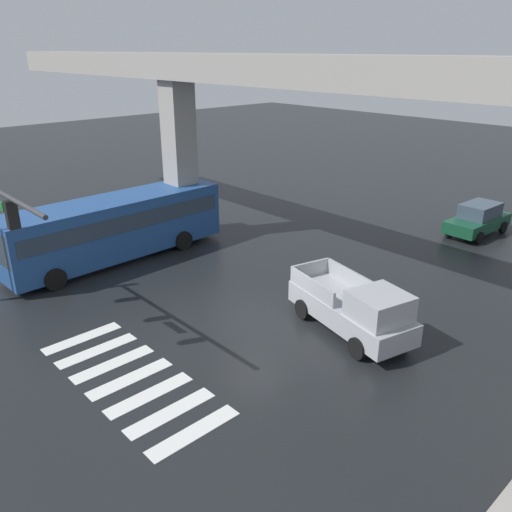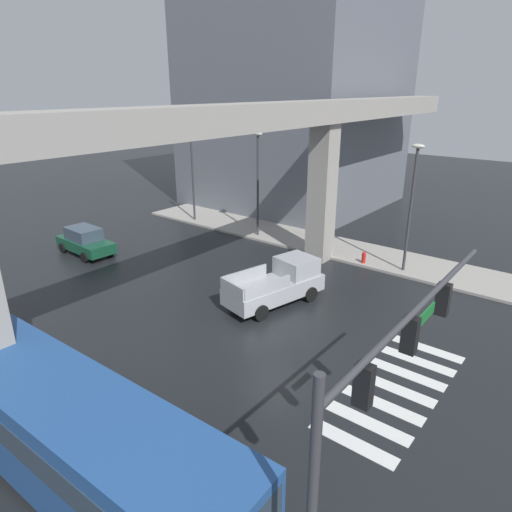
% 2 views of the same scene
% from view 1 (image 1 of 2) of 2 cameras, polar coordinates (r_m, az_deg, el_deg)
% --- Properties ---
extents(ground_plane, '(120.00, 120.00, 0.00)m').
position_cam_1_polar(ground_plane, '(19.54, -0.17, -7.29)').
color(ground_plane, black).
extents(crosswalk_stripes, '(7.15, 2.80, 0.01)m').
position_cam_1_polar(crosswalk_stripes, '(16.96, -13.70, -13.00)').
color(crosswalk_stripes, silver).
rests_on(crosswalk_stripes, ground).
extents(elevated_overpass, '(51.35, 1.88, 9.34)m').
position_cam_1_polar(elevated_overpass, '(19.74, 7.84, 16.83)').
color(elevated_overpass, '#9E9991').
rests_on(elevated_overpass, ground).
extents(pickup_truck, '(5.40, 3.01, 2.08)m').
position_cam_1_polar(pickup_truck, '(18.64, 10.91, -5.80)').
color(pickup_truck, '#A8AAAF').
rests_on(pickup_truck, ground).
extents(city_bus, '(3.04, 10.87, 2.99)m').
position_cam_1_polar(city_bus, '(25.57, -15.22, 3.35)').
color(city_bus, '#234C8C').
rests_on(city_bus, ground).
extents(sedan_dark_green, '(2.09, 4.37, 1.72)m').
position_cam_1_polar(sedan_dark_green, '(30.85, 23.29, 3.76)').
color(sedan_dark_green, '#14472D').
rests_on(sedan_dark_green, ground).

